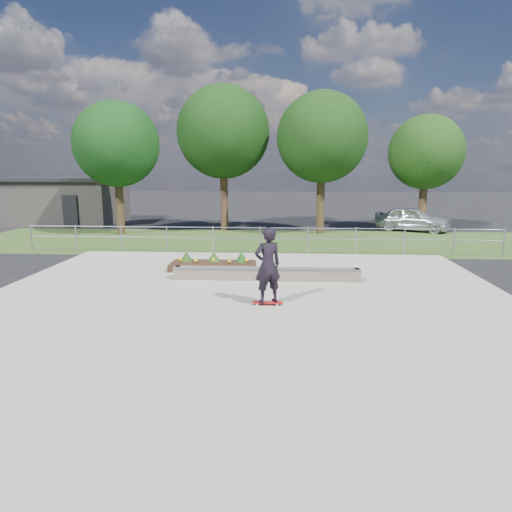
{
  "coord_description": "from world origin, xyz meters",
  "views": [
    {
      "loc": [
        1.01,
        -11.52,
        3.63
      ],
      "look_at": [
        0.2,
        1.5,
        1.1
      ],
      "focal_mm": 32.0,
      "sensor_mm": 36.0,
      "label": 1
    }
  ],
  "objects_px": {
    "grind_ledge": "(266,274)",
    "parked_car": "(412,219)",
    "planter_bed": "(213,264)",
    "skateboarder": "(268,265)"
  },
  "relations": [
    {
      "from": "grind_ledge",
      "to": "parked_car",
      "type": "relative_size",
      "value": 1.43
    },
    {
      "from": "grind_ledge",
      "to": "parked_car",
      "type": "distance_m",
      "value": 14.87
    },
    {
      "from": "planter_bed",
      "to": "skateboarder",
      "type": "xyz_separation_m",
      "value": [
        2.1,
        -4.22,
        0.89
      ]
    },
    {
      "from": "grind_ledge",
      "to": "planter_bed",
      "type": "distance_m",
      "value": 2.45
    },
    {
      "from": "grind_ledge",
      "to": "parked_car",
      "type": "xyz_separation_m",
      "value": [
        7.97,
        12.55,
        0.45
      ]
    },
    {
      "from": "planter_bed",
      "to": "parked_car",
      "type": "height_order",
      "value": "parked_car"
    },
    {
      "from": "grind_ledge",
      "to": "skateboarder",
      "type": "xyz_separation_m",
      "value": [
        0.15,
        -2.74,
        0.87
      ]
    },
    {
      "from": "planter_bed",
      "to": "skateboarder",
      "type": "bearing_deg",
      "value": -63.48
    },
    {
      "from": "skateboarder",
      "to": "grind_ledge",
      "type": "bearing_deg",
      "value": 93.13
    },
    {
      "from": "grind_ledge",
      "to": "skateboarder",
      "type": "distance_m",
      "value": 2.88
    }
  ]
}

